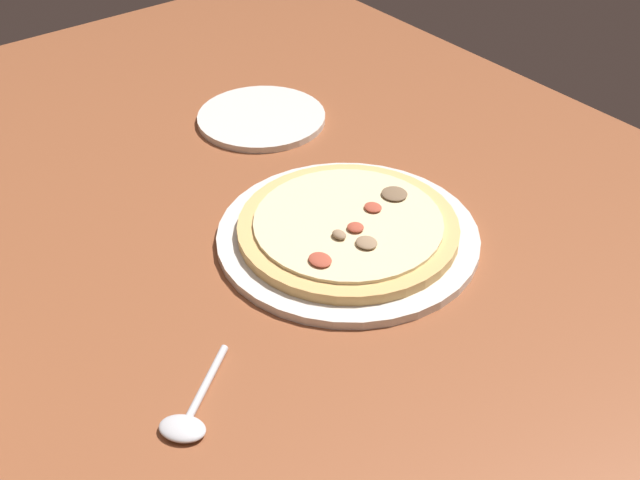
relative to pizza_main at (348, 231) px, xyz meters
The scene contains 4 objects.
dining_table 10.43cm from the pizza_main, 105.04° to the left, with size 150.00×110.00×4.00cm, color brown.
pizza_main is the anchor object (origin of this frame).
side_plate 28.32cm from the pizza_main, 15.46° to the right, with size 16.98×16.98×0.90cm, color silver.
spoon 28.22cm from the pizza_main, 112.75° to the left, with size 8.58×10.32×1.00cm.
Camera 1 is at (-49.86, 34.99, 56.51)cm, focal length 45.26 mm.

